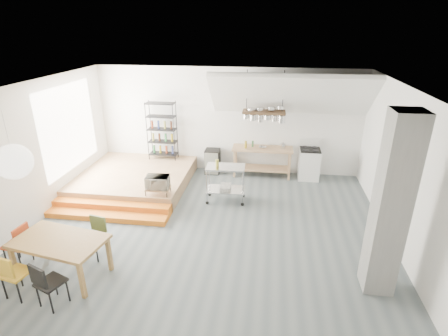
# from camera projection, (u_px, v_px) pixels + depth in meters

# --- Properties ---
(floor) EXTENTS (8.00, 8.00, 0.00)m
(floor) POSITION_uv_depth(u_px,v_px,m) (208.00, 227.00, 8.05)
(floor) COLOR #535D60
(floor) RESTS_ON ground
(wall_back) EXTENTS (8.00, 0.04, 3.20)m
(wall_back) POSITION_uv_depth(u_px,v_px,m) (228.00, 121.00, 10.64)
(wall_back) COLOR silver
(wall_back) RESTS_ON ground
(wall_left) EXTENTS (0.04, 7.00, 3.20)m
(wall_left) POSITION_uv_depth(u_px,v_px,m) (34.00, 154.00, 7.94)
(wall_left) COLOR silver
(wall_left) RESTS_ON ground
(wall_right) EXTENTS (0.04, 7.00, 3.20)m
(wall_right) POSITION_uv_depth(u_px,v_px,m) (405.00, 173.00, 6.93)
(wall_right) COLOR silver
(wall_right) RESTS_ON ground
(ceiling) EXTENTS (8.00, 7.00, 0.02)m
(ceiling) POSITION_uv_depth(u_px,v_px,m) (205.00, 87.00, 6.82)
(ceiling) COLOR white
(ceiling) RESTS_ON wall_back
(slope_ceiling) EXTENTS (4.40, 1.44, 1.32)m
(slope_ceiling) POSITION_uv_depth(u_px,v_px,m) (291.00, 95.00, 9.50)
(slope_ceiling) COLOR white
(slope_ceiling) RESTS_ON wall_back
(window_pane) EXTENTS (0.02, 2.50, 2.20)m
(window_pane) POSITION_uv_depth(u_px,v_px,m) (69.00, 128.00, 9.24)
(window_pane) COLOR white
(window_pane) RESTS_ON wall_left
(platform) EXTENTS (3.00, 3.00, 0.40)m
(platform) POSITION_uv_depth(u_px,v_px,m) (136.00, 178.00, 10.12)
(platform) COLOR #A07A50
(platform) RESTS_ON ground
(step_lower) EXTENTS (3.00, 0.35, 0.13)m
(step_lower) POSITION_uv_depth(u_px,v_px,m) (106.00, 216.00, 8.39)
(step_lower) COLOR orange
(step_lower) RESTS_ON ground
(step_upper) EXTENTS (3.00, 0.35, 0.27)m
(step_upper) POSITION_uv_depth(u_px,v_px,m) (112.00, 207.00, 8.68)
(step_upper) COLOR orange
(step_upper) RESTS_ON ground
(concrete_column) EXTENTS (0.50, 0.50, 3.20)m
(concrete_column) POSITION_uv_depth(u_px,v_px,m) (391.00, 207.00, 5.65)
(concrete_column) COLOR slate
(concrete_column) RESTS_ON ground
(kitchen_counter) EXTENTS (1.80, 0.60, 0.91)m
(kitchen_counter) POSITION_uv_depth(u_px,v_px,m) (262.00, 157.00, 10.55)
(kitchen_counter) COLOR #A07A50
(kitchen_counter) RESTS_ON ground
(stove) EXTENTS (0.60, 0.60, 1.18)m
(stove) POSITION_uv_depth(u_px,v_px,m) (309.00, 163.00, 10.44)
(stove) COLOR white
(stove) RESTS_ON ground
(pot_rack) EXTENTS (1.20, 0.50, 1.43)m
(pot_rack) POSITION_uv_depth(u_px,v_px,m) (265.00, 115.00, 9.83)
(pot_rack) COLOR #412C1A
(pot_rack) RESTS_ON ceiling
(wire_shelving) EXTENTS (0.88, 0.38, 1.80)m
(wire_shelving) POSITION_uv_depth(u_px,v_px,m) (162.00, 130.00, 10.72)
(wire_shelving) COLOR black
(wire_shelving) RESTS_ON platform
(microwave_shelf) EXTENTS (0.60, 0.40, 0.16)m
(microwave_shelf) POSITION_uv_depth(u_px,v_px,m) (158.00, 188.00, 8.70)
(microwave_shelf) COLOR #A07A50
(microwave_shelf) RESTS_ON platform
(paper_lantern) EXTENTS (0.60, 0.60, 0.60)m
(paper_lantern) POSITION_uv_depth(u_px,v_px,m) (14.00, 162.00, 5.87)
(paper_lantern) COLOR white
(paper_lantern) RESTS_ON ceiling
(dining_table) EXTENTS (1.76, 1.18, 0.77)m
(dining_table) POSITION_uv_depth(u_px,v_px,m) (59.00, 244.00, 6.28)
(dining_table) COLOR olive
(dining_table) RESTS_ON ground
(chair_mustard) EXTENTS (0.48, 0.48, 0.88)m
(chair_mustard) POSITION_uv_depth(u_px,v_px,m) (12.00, 272.00, 5.80)
(chair_mustard) COLOR gold
(chair_mustard) RESTS_ON ground
(chair_black) EXTENTS (0.51, 0.51, 0.87)m
(chair_black) POSITION_uv_depth(u_px,v_px,m) (46.00, 281.00, 5.61)
(chair_black) COLOR black
(chair_black) RESTS_ON ground
(chair_olive) EXTENTS (0.45, 0.45, 0.83)m
(chair_olive) POSITION_uv_depth(u_px,v_px,m) (96.00, 233.00, 6.93)
(chair_olive) COLOR #58642F
(chair_olive) RESTS_ON ground
(chair_red) EXTENTS (0.43, 0.43, 0.86)m
(chair_red) POSITION_uv_depth(u_px,v_px,m) (19.00, 242.00, 6.63)
(chair_red) COLOR #B43C19
(chair_red) RESTS_ON ground
(rolling_cart) EXTENTS (1.02, 0.60, 0.98)m
(rolling_cart) POSITION_uv_depth(u_px,v_px,m) (226.00, 179.00, 9.02)
(rolling_cart) COLOR silver
(rolling_cart) RESTS_ON ground
(mini_fridge) EXTENTS (0.44, 0.44, 0.75)m
(mini_fridge) POSITION_uv_depth(u_px,v_px,m) (213.00, 161.00, 10.89)
(mini_fridge) COLOR black
(mini_fridge) RESTS_ON ground
(microwave) EXTENTS (0.60, 0.43, 0.31)m
(microwave) POSITION_uv_depth(u_px,v_px,m) (157.00, 182.00, 8.64)
(microwave) COLOR beige
(microwave) RESTS_ON microwave_shelf
(bowl) EXTENTS (0.25, 0.25, 0.05)m
(bowl) POSITION_uv_depth(u_px,v_px,m) (263.00, 147.00, 10.39)
(bowl) COLOR silver
(bowl) RESTS_ON kitchen_counter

